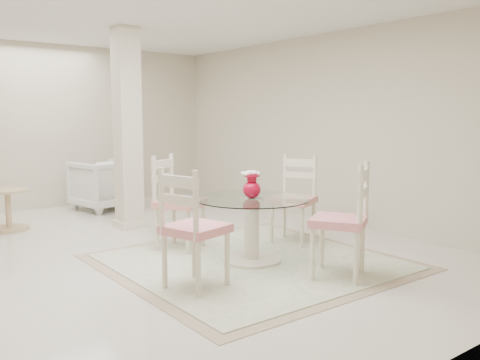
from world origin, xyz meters
TOP-DOWN VIEW (x-y plane):
  - ground at (0.00, 0.00)m, footprint 7.00×7.00m
  - room_shell at (0.00, 0.00)m, footprint 6.02×7.02m
  - column at (0.50, 1.30)m, footprint 0.30×0.30m
  - area_rug at (0.76, -1.07)m, footprint 2.79×2.79m
  - dining_table at (0.76, -1.07)m, footprint 1.18×1.18m
  - red_vase at (0.76, -1.06)m, footprint 0.22×0.19m
  - dining_chair_east at (1.72, -0.71)m, footprint 0.62×0.62m
  - dining_chair_north at (0.39, -0.11)m, footprint 0.66×0.66m
  - dining_chair_west at (-0.21, -1.42)m, footprint 0.59×0.59m
  - dining_chair_south at (1.13, -2.03)m, footprint 0.67×0.67m
  - armchair_white at (0.76, 2.81)m, footprint 1.02×1.04m
  - side_table at (-0.88, 2.10)m, footprint 0.53×0.53m

SIDE VIEW (x-z plane):
  - ground at x=0.00m, z-range 0.00..0.00m
  - area_rug at x=0.76m, z-range 0.00..0.02m
  - side_table at x=-0.88m, z-range -0.02..0.53m
  - dining_table at x=0.76m, z-range 0.01..0.69m
  - armchair_white at x=0.76m, z-range 0.00..0.82m
  - dining_chair_east at x=1.72m, z-range 0.03..1.20m
  - dining_chair_north at x=0.39m, z-range 0.03..1.23m
  - dining_chair_west at x=-0.21m, z-range 0.03..1.23m
  - dining_chair_south at x=1.13m, z-range 0.03..1.24m
  - red_vase at x=0.76m, z-range 0.67..0.96m
  - column at x=0.50m, z-range 0.00..2.70m
  - room_shell at x=0.00m, z-range 0.50..3.21m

